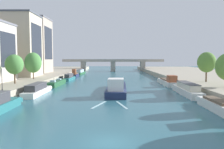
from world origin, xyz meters
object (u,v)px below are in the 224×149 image
at_px(moored_boat_left_upstream, 37,90).
at_px(tree_left_third, 14,64).
at_px(moored_boat_left_downstream, 80,72).
at_px(tree_left_second, 33,63).
at_px(moored_boat_left_second, 57,83).
at_px(moored_boat_right_far, 168,82).
at_px(moored_boat_left_end, 75,75).
at_px(bridge_far, 113,64).
at_px(barge_midriver, 117,88).
at_px(tree_right_past_mid, 207,62).
at_px(moored_boat_left_gap_after, 69,77).
at_px(moored_boat_right_lone, 187,89).
at_px(moored_boat_right_upstream, 223,106).
at_px(lamppost_left_bank, 2,78).

relative_size(moored_boat_left_upstream, tree_left_third, 2.01).
relative_size(moored_boat_left_downstream, tree_left_second, 2.05).
bearing_deg(moored_boat_left_second, moored_boat_left_upstream, -90.15).
distance_m(moored_boat_left_upstream, moored_boat_right_far, 35.27).
xyz_separation_m(moored_boat_left_end, bridge_far, (15.12, 41.08, 3.50)).
height_order(barge_midriver, moored_boat_right_far, barge_midriver).
distance_m(barge_midriver, moored_boat_left_upstream, 16.58).
distance_m(tree_right_past_mid, bridge_far, 80.05).
relative_size(moored_boat_left_gap_after, moored_boat_right_lone, 0.71).
bearing_deg(moored_boat_right_upstream, lamppost_left_bank, 164.90).
bearing_deg(moored_boat_left_downstream, bridge_far, 59.16).
distance_m(moored_boat_left_downstream, tree_left_second, 44.59).
xyz_separation_m(barge_midriver, moored_boat_left_gap_after, (-15.84, 27.68, -0.11)).
bearing_deg(moored_boat_left_upstream, moored_boat_right_upstream, -27.50).
bearing_deg(moored_boat_right_lone, moored_boat_right_far, 89.18).
relative_size(moored_boat_left_second, moored_boat_left_end, 1.27).
xyz_separation_m(moored_boat_left_gap_after, bridge_far, (14.78, 54.74, 3.53)).
xyz_separation_m(moored_boat_left_end, lamppost_left_bank, (-4.14, -50.39, 3.07)).
relative_size(moored_boat_left_upstream, moored_boat_right_upstream, 1.00).
distance_m(moored_boat_right_upstream, tree_right_past_mid, 25.77).
distance_m(moored_boat_left_downstream, moored_boat_right_far, 52.48).
relative_size(barge_midriver, moored_boat_left_second, 1.55).
bearing_deg(tree_left_third, barge_midriver, -4.12).
bearing_deg(moored_boat_right_far, moored_boat_right_upstream, -90.99).
distance_m(moored_boat_left_second, moored_boat_right_lone, 34.27).
xyz_separation_m(moored_boat_left_upstream, moored_boat_left_gap_after, (0.56, 30.16, -0.03)).
bearing_deg(moored_boat_left_upstream, tree_left_third, 147.49).
xyz_separation_m(moored_boat_right_far, tree_left_third, (-37.45, -12.73, 5.13)).
xyz_separation_m(moored_boat_right_lone, bridge_far, (-15.40, 84.87, 3.41)).
bearing_deg(tree_left_third, moored_boat_left_end, 80.45).
xyz_separation_m(moored_boat_left_gap_after, lamppost_left_bank, (-4.49, -36.72, 3.10)).
bearing_deg(tree_left_third, moored_boat_right_lone, -6.29).
relative_size(moored_boat_left_downstream, moored_boat_right_lone, 0.97).
bearing_deg(moored_boat_right_upstream, moored_boat_left_gap_after, 122.99).
relative_size(moored_boat_right_upstream, moored_boat_right_far, 0.90).
bearing_deg(moored_boat_right_far, moored_boat_left_second, -177.03).
bearing_deg(tree_left_second, bridge_far, 72.65).
bearing_deg(moored_boat_right_upstream, moored_boat_left_end, 116.85).
height_order(moored_boat_right_lone, tree_right_past_mid, tree_right_past_mid).
bearing_deg(moored_boat_right_far, moored_boat_left_downstream, 126.16).
xyz_separation_m(moored_boat_right_upstream, moored_boat_right_lone, (0.32, 15.86, 0.02)).
height_order(moored_boat_left_upstream, moored_boat_right_far, moored_boat_right_far).
bearing_deg(moored_boat_left_second, moored_boat_left_end, 89.66).
xyz_separation_m(moored_boat_left_second, moored_boat_right_far, (30.94, 1.61, 0.25)).
xyz_separation_m(moored_boat_left_upstream, moored_boat_left_end, (0.21, 43.82, -0.00)).
height_order(barge_midriver, moored_boat_left_end, barge_midriver).
xyz_separation_m(moored_boat_left_downstream, bridge_far, (15.32, 25.67, 3.47)).
bearing_deg(barge_midriver, moored_boat_right_upstream, -52.55).
height_order(moored_boat_left_downstream, moored_boat_right_far, moored_boat_right_far).
relative_size(tree_left_third, tree_left_second, 0.90).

